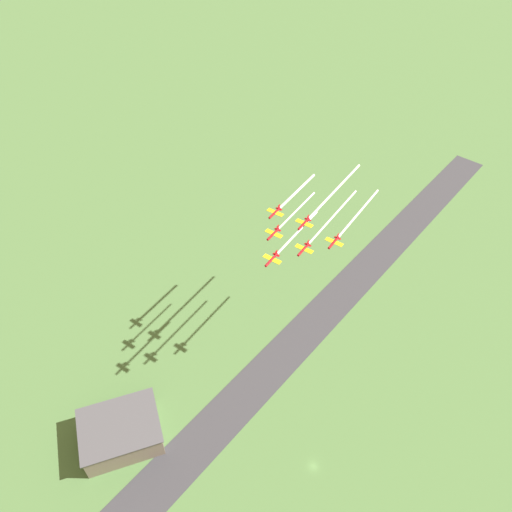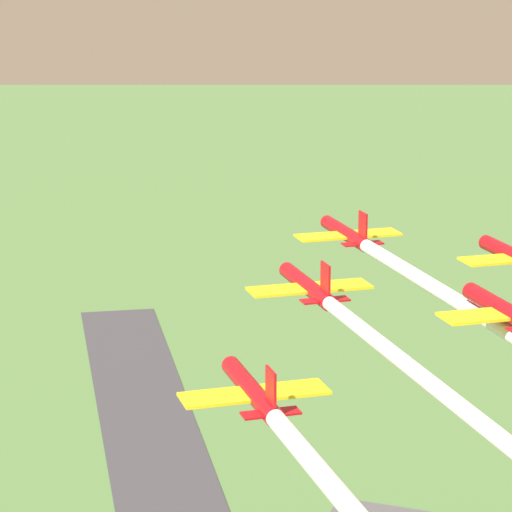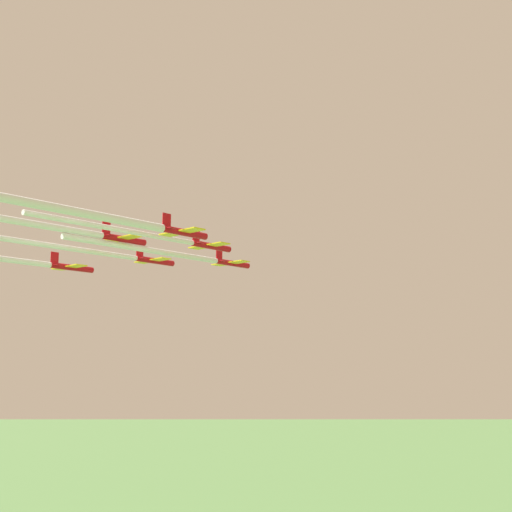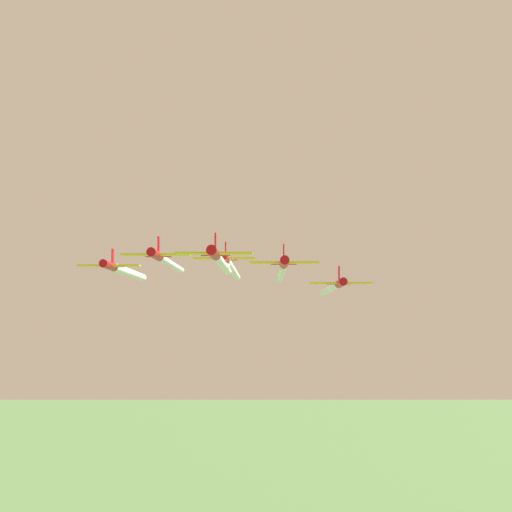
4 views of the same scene
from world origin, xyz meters
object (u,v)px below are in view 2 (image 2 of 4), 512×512
jet_3 (253,391)px  jet_1 (309,286)px  jet_4 (507,311)px  jet_0 (347,234)px

jet_3 → jet_1: bearing=59.5°
jet_3 → jet_4: 15.87m
jet_0 → jet_4: jet_4 is taller
jet_3 → jet_4: (-9.27, 12.45, 3.32)m
jet_1 → jet_3: jet_1 is taller
jet_0 → jet_3: size_ratio=1.00×
jet_1 → jet_4: (5.95, 14.10, 1.37)m
jet_0 → jet_1: size_ratio=1.00×
jet_4 → jet_3: bearing=180.0°
jet_0 → jet_1: jet_0 is taller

